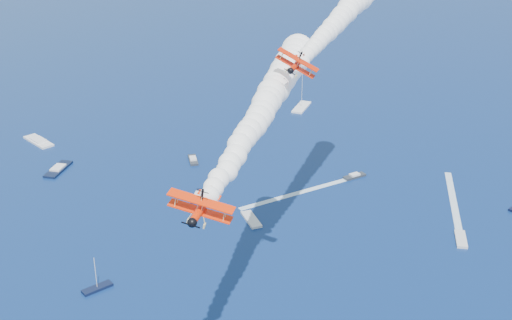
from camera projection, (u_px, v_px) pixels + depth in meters
biplane_lead at (296, 65)px, 124.32m from camera, size 11.18×11.98×8.41m
biplane_trail at (201, 208)px, 91.56m from camera, size 12.54×13.20×7.79m
smoke_trail_lead at (344, 14)px, 151.05m from camera, size 69.41×63.48×12.03m
smoke_trail_trail at (263, 109)px, 119.39m from camera, size 69.60×68.20×12.03m
spectator_boats at (53, 209)px, 195.74m from camera, size 222.12×177.61×0.70m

